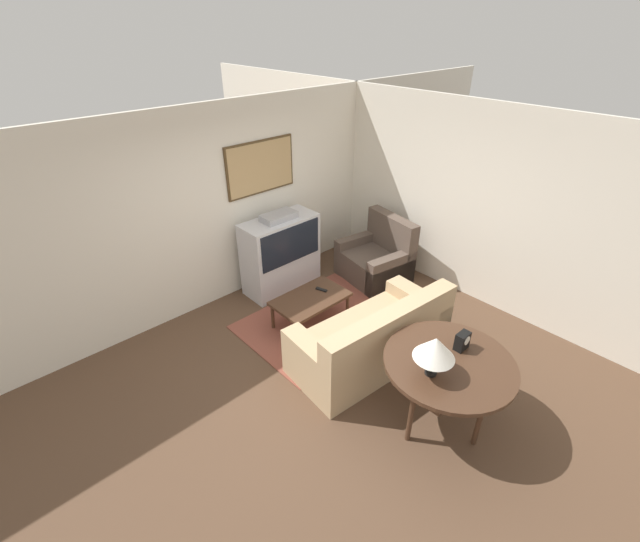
{
  "coord_description": "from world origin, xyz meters",
  "views": [
    {
      "loc": [
        -2.58,
        -2.7,
        3.58
      ],
      "look_at": [
        0.6,
        0.75,
        0.75
      ],
      "focal_mm": 24.0,
      "sensor_mm": 36.0,
      "label": 1
    }
  ],
  "objects_px": {
    "couch": "(372,340)",
    "coffee_table": "(311,300)",
    "armchair": "(376,259)",
    "console_table": "(449,367)",
    "tv": "(281,253)",
    "mantel_clock": "(462,341)",
    "table_lamp": "(435,348)"
  },
  "relations": [
    {
      "from": "armchair",
      "to": "mantel_clock",
      "type": "relative_size",
      "value": 6.04
    },
    {
      "from": "mantel_clock",
      "to": "tv",
      "type": "bearing_deg",
      "value": 87.36
    },
    {
      "from": "couch",
      "to": "mantel_clock",
      "type": "distance_m",
      "value": 1.16
    },
    {
      "from": "tv",
      "to": "coffee_table",
      "type": "distance_m",
      "value": 1.04
    },
    {
      "from": "tv",
      "to": "armchair",
      "type": "height_order",
      "value": "tv"
    },
    {
      "from": "coffee_table",
      "to": "console_table",
      "type": "xyz_separation_m",
      "value": [
        -0.09,
        -2.08,
        0.35
      ]
    },
    {
      "from": "couch",
      "to": "mantel_clock",
      "type": "relative_size",
      "value": 10.66
    },
    {
      "from": "table_lamp",
      "to": "console_table",
      "type": "bearing_deg",
      "value": -7.75
    },
    {
      "from": "couch",
      "to": "coffee_table",
      "type": "distance_m",
      "value": 1.04
    },
    {
      "from": "tv",
      "to": "table_lamp",
      "type": "distance_m",
      "value": 3.13
    },
    {
      "from": "console_table",
      "to": "mantel_clock",
      "type": "relative_size",
      "value": 6.81
    },
    {
      "from": "tv",
      "to": "couch",
      "type": "relative_size",
      "value": 0.62
    },
    {
      "from": "table_lamp",
      "to": "couch",
      "type": "bearing_deg",
      "value": 68.47
    },
    {
      "from": "armchair",
      "to": "console_table",
      "type": "bearing_deg",
      "value": -25.7
    },
    {
      "from": "tv",
      "to": "table_lamp",
      "type": "xyz_separation_m",
      "value": [
        -0.64,
        -3.02,
        0.51
      ]
    },
    {
      "from": "armchair",
      "to": "coffee_table",
      "type": "height_order",
      "value": "armchair"
    },
    {
      "from": "tv",
      "to": "couch",
      "type": "xyz_separation_m",
      "value": [
        -0.24,
        -2.01,
        -0.25
      ]
    },
    {
      "from": "couch",
      "to": "console_table",
      "type": "relative_size",
      "value": 1.57
    },
    {
      "from": "tv",
      "to": "coffee_table",
      "type": "xyz_separation_m",
      "value": [
        -0.29,
        -0.98,
        -0.2
      ]
    },
    {
      "from": "couch",
      "to": "armchair",
      "type": "xyz_separation_m",
      "value": [
        1.49,
        1.23,
        -0.01
      ]
    },
    {
      "from": "tv",
      "to": "mantel_clock",
      "type": "bearing_deg",
      "value": -92.64
    },
    {
      "from": "tv",
      "to": "coffee_table",
      "type": "relative_size",
      "value": 1.23
    },
    {
      "from": "coffee_table",
      "to": "mantel_clock",
      "type": "xyz_separation_m",
      "value": [
        0.15,
        -2.04,
        0.5
      ]
    },
    {
      "from": "couch",
      "to": "console_table",
      "type": "bearing_deg",
      "value": 87.55
    },
    {
      "from": "tv",
      "to": "mantel_clock",
      "type": "height_order",
      "value": "tv"
    },
    {
      "from": "couch",
      "to": "coffee_table",
      "type": "bearing_deg",
      "value": -82.68
    },
    {
      "from": "armchair",
      "to": "mantel_clock",
      "type": "xyz_separation_m",
      "value": [
        -1.39,
        -2.24,
        0.56
      ]
    },
    {
      "from": "console_table",
      "to": "mantel_clock",
      "type": "distance_m",
      "value": 0.29
    },
    {
      "from": "tv",
      "to": "coffee_table",
      "type": "bearing_deg",
      "value": -106.38
    },
    {
      "from": "armchair",
      "to": "table_lamp",
      "type": "distance_m",
      "value": 3.03
    },
    {
      "from": "couch",
      "to": "coffee_table",
      "type": "height_order",
      "value": "couch"
    },
    {
      "from": "tv",
      "to": "armchair",
      "type": "bearing_deg",
      "value": -31.94
    }
  ]
}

